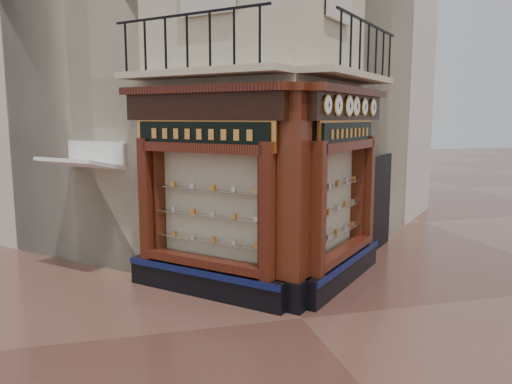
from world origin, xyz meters
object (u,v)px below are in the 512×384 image
object	(u,v)px
clock_d	(356,106)
clock_c	(349,106)
corner_pilaster	(294,202)
signboard_right	(348,133)
signboard_left	(201,134)
clock_e	(364,107)
clock_a	(327,105)
clock_b	(338,105)
clock_f	(373,107)
awning	(86,273)

from	to	relation	value
clock_d	clock_c	bearing A→B (deg)	-180.00
corner_pilaster	signboard_right	world-z (taller)	corner_pilaster
clock_c	signboard_left	world-z (taller)	clock_c
clock_e	signboard_left	size ratio (longest dim) A/B	0.16
clock_a	clock_c	world-z (taller)	clock_c
signboard_left	clock_e	bearing A→B (deg)	-129.02
clock_b	clock_d	size ratio (longest dim) A/B	1.00
clock_a	clock_d	bearing A→B (deg)	0.00
clock_b	clock_e	distance (m)	1.49
clock_c	clock_f	world-z (taller)	clock_c
clock_c	signboard_right	world-z (taller)	clock_c
clock_e	awning	world-z (taller)	clock_e
clock_c	signboard_left	size ratio (longest dim) A/B	0.18
clock_a	signboard_right	bearing A→B (deg)	4.63
signboard_right	corner_pilaster	bearing A→B (deg)	169.75
signboard_right	awning	bearing A→B (deg)	113.60
clock_b	clock_f	world-z (taller)	clock_b
clock_f	awning	bearing A→B (deg)	123.18
clock_a	clock_f	xyz separation A→B (m)	(1.81, 1.81, -0.00)
clock_a	signboard_left	bearing A→B (deg)	107.88
corner_pilaster	clock_b	distance (m)	1.94
corner_pilaster	clock_e	distance (m)	2.93
corner_pilaster	awning	distance (m)	5.23
clock_a	clock_e	world-z (taller)	clock_e
clock_a	clock_f	distance (m)	2.55
clock_b	clock_c	distance (m)	0.57
corner_pilaster	clock_e	world-z (taller)	corner_pilaster
clock_a	clock_d	xyz separation A→B (m)	(1.04, 1.04, -0.00)
clock_d	clock_b	bearing A→B (deg)	-180.00
clock_d	signboard_left	bearing A→B (deg)	134.97
clock_a	clock_f	bearing A→B (deg)	0.00
corner_pilaster	signboard_left	bearing A→B (deg)	100.25
clock_e	clock_f	bearing A→B (deg)	0.00
clock_a	awning	bearing A→B (deg)	99.56
clock_b	clock_d	distance (m)	0.97
signboard_right	signboard_left	bearing A→B (deg)	135.00
awning	signboard_left	bearing A→B (deg)	-176.59
corner_pilaster	clock_f	size ratio (longest dim) A/B	10.56
clock_d	awning	size ratio (longest dim) A/B	0.23
corner_pilaster	clock_c	distance (m)	2.26
clock_b	awning	size ratio (longest dim) A/B	0.22
clock_b	clock_f	bearing A→B (deg)	0.00
clock_e	clock_f	distance (m)	0.57
clock_a	signboard_right	xyz separation A→B (m)	(0.89, 1.04, -0.52)
clock_f	awning	xyz separation A→B (m)	(-6.15, 1.29, -3.62)
corner_pilaster	clock_f	distance (m)	3.41
clock_c	clock_b	bearing A→B (deg)	180.00
clock_a	clock_e	xyz separation A→B (m)	(1.40, 1.40, 0.00)
corner_pilaster	clock_e	size ratio (longest dim) A/B	11.15
awning	signboard_left	world-z (taller)	signboard_left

